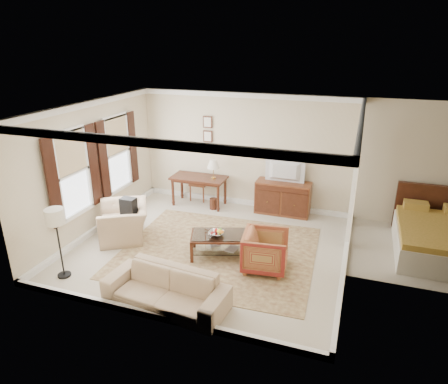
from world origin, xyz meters
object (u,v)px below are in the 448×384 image
Objects in this scene: sideboard at (283,198)px; coffee_table at (219,239)px; club_armchair at (124,216)px; sofa at (165,284)px; striped_armchair at (265,249)px; writing_desk at (199,181)px; tv at (285,164)px.

coffee_table is (-0.78, -2.49, -0.05)m from sideboard.
sofa is (1.96, -1.86, -0.11)m from club_armchair.
sideboard is at bearing -2.55° from striped_armchair.
club_armchair reaches higher than sofa.
sideboard is at bearing 81.85° from sofa.
coffee_table is (1.40, -2.32, -0.30)m from writing_desk.
coffee_table is 1.52× the size of striped_armchair.
coffee_table is at bearing -58.97° from writing_desk.
coffee_table is 2.23m from club_armchair.
club_armchair is at bearing -110.08° from writing_desk.
striped_armchair is at bearing 54.78° from club_armchair.
sofa is (-1.26, -1.62, -0.02)m from striped_armchair.
striped_armchair is 2.05m from sofa.
club_armchair is 0.57× the size of sofa.
writing_desk is 1.69× the size of striped_armchair.
club_armchair is (-0.83, -2.27, -0.16)m from writing_desk.
sofa is at bearing -74.71° from writing_desk.
club_armchair is 2.70m from sofa.
tv reaches higher than club_armchair.
sideboard reaches higher than sofa.
writing_desk is 2.27m from tv.
sofa is (-0.27, -1.81, 0.04)m from coffee_table.
writing_desk is 3.48m from striped_armchair.
club_armchair is at bearing -141.04° from sideboard.
sofa is at bearing 76.19° from tv.
tv is at bearing -90.00° from sideboard.
striped_armchair is (2.39, -2.51, -0.24)m from writing_desk.
club_armchair is (-2.22, 0.05, 0.14)m from coffee_table.
sideboard reaches higher than coffee_table.
writing_desk is 4.29m from sofa.
writing_desk is 2.72m from coffee_table.
sideboard is at bearing 72.48° from coffee_table.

